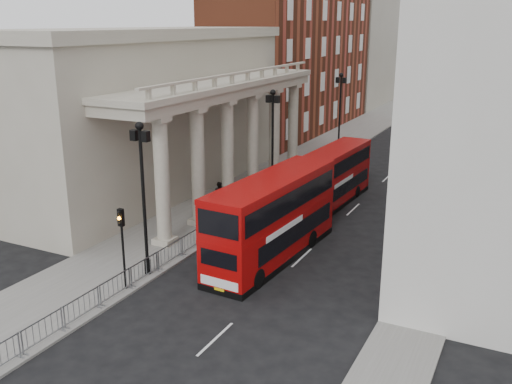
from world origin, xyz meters
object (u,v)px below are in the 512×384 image
object	(u,v)px
monument_column	(482,5)
traffic_light	(122,234)
pedestrian_a	(224,190)
lamp_post_north	(340,109)
pedestrian_c	(257,182)
lamp_post_south	(143,189)
bus_far	(334,175)
lamp_post_mid	(273,136)
bus_near	(273,217)
pedestrian_b	(219,193)

from	to	relation	value
monument_column	traffic_light	size ratio (longest dim) A/B	12.60
pedestrian_a	monument_column	bearing A→B (deg)	81.15
traffic_light	pedestrian_a	world-z (taller)	traffic_light
lamp_post_north	pedestrian_c	bearing A→B (deg)	-95.74
lamp_post_south	pedestrian_c	distance (m)	16.96
bus_far	pedestrian_c	world-z (taller)	bus_far
lamp_post_mid	lamp_post_south	bearing A→B (deg)	-90.00
bus_far	monument_column	bearing A→B (deg)	91.32
lamp_post_north	bus_far	world-z (taller)	lamp_post_north
lamp_post_north	pedestrian_a	distance (m)	19.47
lamp_post_mid	lamp_post_north	bearing A→B (deg)	90.00
monument_column	pedestrian_a	size ratio (longest dim) A/B	29.48
monument_column	lamp_post_mid	distance (m)	73.14
lamp_post_mid	pedestrian_a	xyz separation A→B (m)	(-2.68, -2.90, -3.87)
traffic_light	bus_near	size ratio (longest dim) A/B	0.38
bus_far	bus_near	bearing A→B (deg)	-85.46
bus_far	pedestrian_a	size ratio (longest dim) A/B	5.34
lamp_post_mid	pedestrian_a	world-z (taller)	lamp_post_mid
lamp_post_mid	pedestrian_b	bearing A→B (deg)	-125.47
lamp_post_south	lamp_post_north	size ratio (longest dim) A/B	1.00
traffic_light	pedestrian_a	distance (m)	15.52
pedestrian_c	bus_far	bearing A→B (deg)	-1.45
lamp_post_south	traffic_light	distance (m)	2.71
pedestrian_a	pedestrian_b	distance (m)	0.81
lamp_post_mid	bus_near	bearing A→B (deg)	-64.81
lamp_post_north	bus_near	bearing A→B (deg)	-79.29
pedestrian_a	pedestrian_b	xyz separation A→B (m)	(0.05, -0.81, -0.04)
bus_near	pedestrian_b	distance (m)	10.57
monument_column	lamp_post_south	size ratio (longest dim) A/B	6.51
pedestrian_b	bus_near	bearing A→B (deg)	143.94
lamp_post_south	traffic_light	world-z (taller)	lamp_post_south
lamp_post_north	monument_column	bearing A→B (deg)	83.28
lamp_post_south	lamp_post_mid	size ratio (longest dim) A/B	1.00
monument_column	pedestrian_c	size ratio (longest dim) A/B	32.73
bus_far	pedestrian_b	size ratio (longest dim) A/B	5.59
lamp_post_north	traffic_light	bearing A→B (deg)	-89.83
lamp_post_mid	bus_near	xyz separation A→B (m)	(5.06, -10.77, -2.36)
pedestrian_a	pedestrian_c	bearing A→B (deg)	69.56
lamp_post_north	bus_near	size ratio (longest dim) A/B	0.73
lamp_post_north	traffic_light	xyz separation A→B (m)	(0.10, -34.02, -1.80)
pedestrian_a	bus_near	bearing A→B (deg)	-47.24
traffic_light	bus_far	size ratio (longest dim) A/B	0.44
pedestrian_b	pedestrian_c	size ratio (longest dim) A/B	1.06
lamp_post_north	pedestrian_a	bearing A→B (deg)	-98.09
traffic_light	lamp_post_south	bearing A→B (deg)	92.84
lamp_post_north	pedestrian_c	xyz separation A→B (m)	(-1.57, -15.58, -3.96)
pedestrian_b	monument_column	bearing A→B (deg)	-90.48
pedestrian_a	pedestrian_c	distance (m)	3.50
pedestrian_b	pedestrian_a	bearing A→B (deg)	-80.15
lamp_post_mid	pedestrian_b	xyz separation A→B (m)	(-2.64, -3.70, -3.91)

